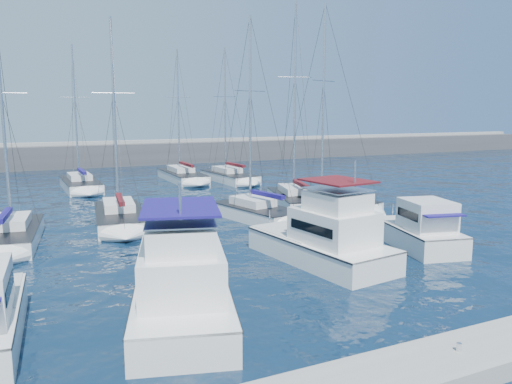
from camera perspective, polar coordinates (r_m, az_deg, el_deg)
name	(u,v)px	position (r m, az deg, el deg)	size (l,w,h in m)	color
ground	(281,266)	(24.75, 2.85, -8.49)	(220.00, 220.00, 0.00)	black
breakwater	(108,158)	(73.91, -16.57, 3.76)	(160.00, 6.00, 4.45)	#424244
dock	(458,361)	(16.50, 22.10, -17.42)	(40.00, 2.20, 0.60)	gray
dock_cleat_centre	(459,347)	(16.32, 22.19, -16.08)	(0.16, 0.16, 0.25)	silver
motor_yacht_port_inner	(182,284)	(19.11, -8.49, -10.41)	(6.03, 10.49, 4.69)	white
motor_yacht_stbd_inner	(325,241)	(25.26, 7.91, -5.53)	(4.54, 8.55, 4.69)	white
motor_yacht_stbd_outer	(421,232)	(29.09, 18.37, -4.35)	(4.02, 6.26, 3.20)	white
sailboat_mid_a	(10,236)	(31.83, -26.28, -4.49)	(3.96, 7.98, 13.63)	white
sailboat_mid_b	(120,217)	(34.79, -15.33, -2.77)	(3.99, 8.68, 13.94)	white
sailboat_mid_c	(256,212)	(35.03, 0.03, -2.33)	(4.47, 7.71, 14.26)	white
sailboat_mid_d	(296,199)	(40.43, 4.60, -0.79)	(5.11, 8.62, 16.42)	white
sailboat_mid_e	(329,203)	(38.76, 8.31, -1.29)	(5.43, 8.26, 15.73)	white
sailboat_back_a	(81,184)	(51.46, -19.41, 0.82)	(3.27, 8.75, 14.18)	white
sailboat_back_b	(182,176)	(55.61, -8.43, 1.82)	(3.16, 9.57, 14.57)	white
sailboat_back_c	(229,177)	(54.44, -3.10, 1.76)	(3.77, 8.87, 14.61)	white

